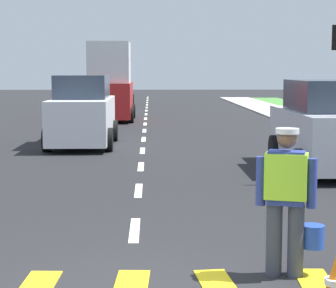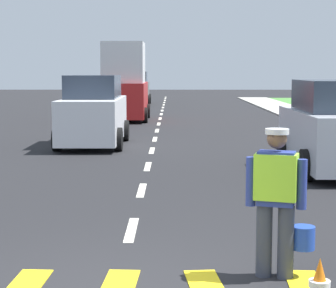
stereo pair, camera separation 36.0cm
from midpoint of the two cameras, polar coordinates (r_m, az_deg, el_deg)
The scene contains 8 objects.
ground_plane at distance 27.27m, azimuth -0.46°, elevation 1.87°, with size 96.00×96.00×0.00m, color black.
lane_center_line at distance 31.46m, azimuth -0.34°, elevation 2.53°, with size 0.14×46.40×0.01m.
road_worker at distance 7.08m, azimuth 11.41°, elevation -4.60°, with size 0.77×0.40×1.67m.
traffic_cone_near at distance 6.20m, azimuth 15.26°, elevation -12.54°, with size 0.36×0.36×0.57m.
delivery_truck at distance 28.83m, azimuth -3.58°, elevation 5.33°, with size 2.16×4.60×3.54m.
car_parked_curbside at distance 14.82m, azimuth 15.60°, elevation 1.31°, with size 2.07×4.40×2.08m.
car_oncoming_third at distance 42.51m, azimuth -2.75°, elevation 4.99°, with size 2.03×3.84×2.21m.
car_oncoming_lead at distance 19.32m, azimuth -6.27°, elevation 2.82°, with size 1.98×4.29×2.15m.
Camera 2 is at (0.60, -6.17, 2.30)m, focal length 67.08 mm.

